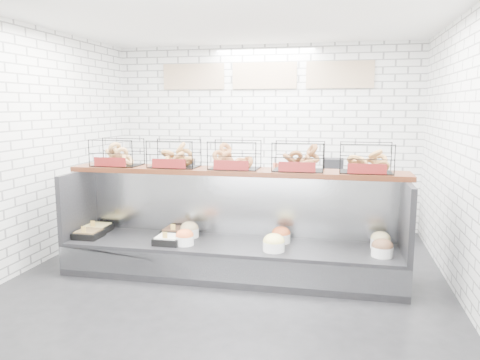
# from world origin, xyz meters

# --- Properties ---
(ground) EXTENTS (5.50, 5.50, 0.00)m
(ground) POSITION_xyz_m (0.00, 0.00, 0.00)
(ground) COLOR black
(ground) RESTS_ON ground
(room_shell) EXTENTS (5.02, 5.51, 3.01)m
(room_shell) POSITION_xyz_m (0.00, 0.60, 2.06)
(room_shell) COLOR silver
(room_shell) RESTS_ON ground
(display_case) EXTENTS (4.00, 0.90, 1.20)m
(display_case) POSITION_xyz_m (-0.00, 0.35, 0.32)
(display_case) COLOR black
(display_case) RESTS_ON ground
(bagel_shelf) EXTENTS (4.10, 0.50, 0.40)m
(bagel_shelf) POSITION_xyz_m (-0.00, 0.52, 1.38)
(bagel_shelf) COLOR #3A180C
(bagel_shelf) RESTS_ON display_case
(prep_counter) EXTENTS (4.00, 0.60, 1.20)m
(prep_counter) POSITION_xyz_m (-0.01, 2.43, 0.47)
(prep_counter) COLOR #93969B
(prep_counter) RESTS_ON ground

